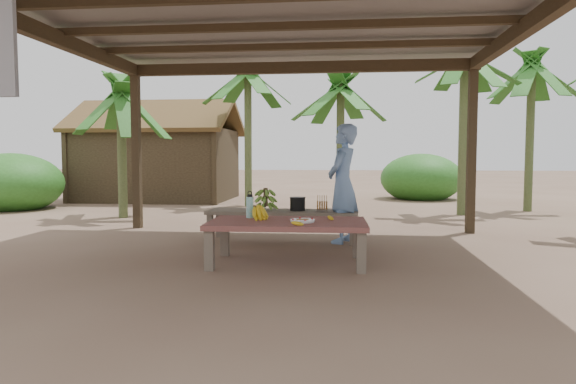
# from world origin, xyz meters

# --- Properties ---
(ground) EXTENTS (80.00, 80.00, 0.00)m
(ground) POSITION_xyz_m (0.00, 0.00, 0.00)
(ground) COLOR brown
(ground) RESTS_ON ground
(pavilion) EXTENTS (6.60, 5.60, 2.95)m
(pavilion) POSITION_xyz_m (-0.01, -0.01, 2.78)
(pavilion) COLOR black
(pavilion) RESTS_ON ground
(work_table) EXTENTS (1.83, 1.05, 0.50)m
(work_table) POSITION_xyz_m (0.12, -0.40, 0.43)
(work_table) COLOR brown
(work_table) RESTS_ON ground
(bench) EXTENTS (2.22, 0.70, 0.45)m
(bench) POSITION_xyz_m (-0.13, 1.19, 0.39)
(bench) COLOR brown
(bench) RESTS_ON ground
(ripe_banana_bunch) EXTENTS (0.31, 0.27, 0.18)m
(ripe_banana_bunch) POSITION_xyz_m (-0.28, -0.30, 0.59)
(ripe_banana_bunch) COLOR yellow
(ripe_banana_bunch) RESTS_ON work_table
(plate) EXTENTS (0.28, 0.28, 0.04)m
(plate) POSITION_xyz_m (0.30, -0.51, 0.52)
(plate) COLOR white
(plate) RESTS_ON work_table
(loose_banana_front) EXTENTS (0.15, 0.06, 0.04)m
(loose_banana_front) POSITION_xyz_m (0.27, -0.78, 0.52)
(loose_banana_front) COLOR yellow
(loose_banana_front) RESTS_ON work_table
(loose_banana_side) EXTENTS (0.11, 0.15, 0.04)m
(loose_banana_side) POSITION_xyz_m (0.61, -0.24, 0.52)
(loose_banana_side) COLOR yellow
(loose_banana_side) RESTS_ON work_table
(water_flask) EXTENTS (0.09, 0.09, 0.33)m
(water_flask) POSITION_xyz_m (-0.37, -0.15, 0.64)
(water_flask) COLOR #40C8C4
(water_flask) RESTS_ON work_table
(green_banana_stalk) EXTENTS (0.32, 0.32, 0.34)m
(green_banana_stalk) POSITION_xyz_m (-0.38, 1.20, 0.62)
(green_banana_stalk) COLOR #598C2D
(green_banana_stalk) RESTS_ON bench
(cooking_pot) EXTENTS (0.22, 0.22, 0.19)m
(cooking_pot) POSITION_xyz_m (0.09, 1.20, 0.54)
(cooking_pot) COLOR black
(cooking_pot) RESTS_ON bench
(skewer_rack) EXTENTS (0.18, 0.09, 0.24)m
(skewer_rack) POSITION_xyz_m (0.45, 1.11, 0.57)
(skewer_rack) COLOR #A57F47
(skewer_rack) RESTS_ON bench
(woman) EXTENTS (0.59, 0.72, 1.71)m
(woman) POSITION_xyz_m (0.74, 1.14, 0.85)
(woman) COLOR #6C92CD
(woman) RESTS_ON ground
(hut) EXTENTS (4.40, 3.43, 2.85)m
(hut) POSITION_xyz_m (-4.50, 8.00, 1.10)
(hut) COLOR black
(hut) RESTS_ON ground
(banana_plant_ne) EXTENTS (1.80, 1.80, 3.60)m
(banana_plant_ne) POSITION_xyz_m (3.24, 4.92, 3.10)
(banana_plant_ne) COLOR #596638
(banana_plant_ne) RESTS_ON ground
(banana_plant_n) EXTENTS (1.80, 1.80, 3.08)m
(banana_plant_n) POSITION_xyz_m (0.68, 5.68, 2.60)
(banana_plant_n) COLOR #596638
(banana_plant_n) RESTS_ON ground
(banana_plant_nw) EXTENTS (1.80, 1.80, 3.55)m
(banana_plant_nw) POSITION_xyz_m (-1.59, 6.29, 3.05)
(banana_plant_nw) COLOR #596638
(banana_plant_nw) RESTS_ON ground
(banana_plant_w) EXTENTS (1.80, 1.80, 2.71)m
(banana_plant_w) POSITION_xyz_m (-3.69, 3.69, 2.23)
(banana_plant_w) COLOR #596638
(banana_plant_w) RESTS_ON ground
(banana_plant_far) EXTENTS (1.80, 1.80, 3.50)m
(banana_plant_far) POSITION_xyz_m (4.91, 5.85, 3.00)
(banana_plant_far) COLOR #596638
(banana_plant_far) RESTS_ON ground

